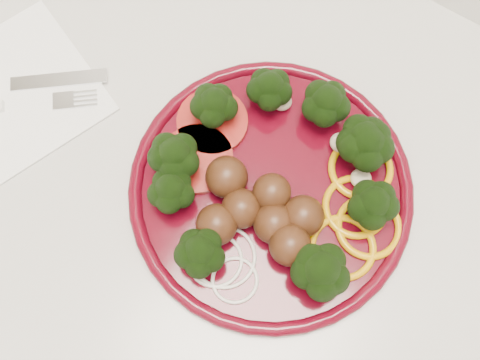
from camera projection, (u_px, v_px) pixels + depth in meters
The scene contains 3 objects.
counter at pixel (351, 332), 1.00m from camera, with size 2.40×0.60×0.90m.
plate at pixel (273, 184), 0.59m from camera, with size 0.29×0.29×0.07m.
napkin at pixel (14, 93), 0.64m from camera, with size 0.16×0.16×0.00m, color white.
Camera 1 is at (-0.12, 1.55, 1.48)m, focal length 45.00 mm.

